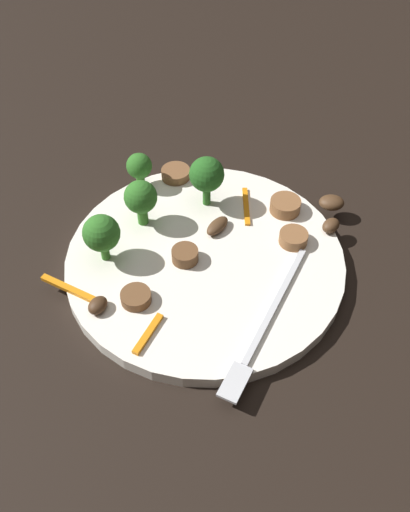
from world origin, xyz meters
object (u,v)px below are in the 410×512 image
at_px(plate, 205,261).
at_px(pepper_strip_0, 68,288).
at_px(sausage_slice_4, 176,174).
at_px(sausage_slice_2, 293,238).
at_px(mushroom_0, 332,203).
at_px(fork, 262,329).
at_px(mushroom_3, 98,305).
at_px(broccoli_floret_2, 102,234).
at_px(broccoli_floret_0, 141,198).
at_px(pepper_strip_3, 246,206).
at_px(mushroom_2, 213,225).
at_px(sausage_slice_0, 285,206).
at_px(broccoli_floret_1, 139,167).
at_px(sausage_slice_1, 136,297).
at_px(broccoli_floret_3, 207,175).
at_px(sausage_slice_3, 185,255).
at_px(pepper_strip_1, 148,334).
at_px(mushroom_1, 331,225).

bearing_deg(plate, pepper_strip_0, -52.60).
relative_size(plate, sausage_slice_4, 8.48).
xyz_separation_m(sausage_slice_2, mushroom_0, (-0.06, 0.03, 0.00)).
distance_m(fork, mushroom_3, 0.15).
xyz_separation_m(broccoli_floret_2, sausage_slice_2, (-0.08, 0.17, -0.03)).
xyz_separation_m(broccoli_floret_0, pepper_strip_3, (-0.06, 0.10, -0.03)).
xyz_separation_m(sausage_slice_4, pepper_strip_3, (0.02, 0.09, -0.00)).
bearing_deg(plate, mushroom_0, 136.60).
bearing_deg(mushroom_2, mushroom_0, 123.18).
bearing_deg(broccoli_floret_2, sausage_slice_0, 129.33).
distance_m(broccoli_floret_1, sausage_slice_1, 0.16).
height_order(broccoli_floret_1, mushroom_3, broccoli_floret_1).
bearing_deg(broccoli_floret_3, mushroom_2, 28.13).
distance_m(broccoli_floret_0, broccoli_floret_2, 0.06).
height_order(sausage_slice_3, pepper_strip_0, sausage_slice_3).
relative_size(sausage_slice_2, mushroom_2, 0.94).
xyz_separation_m(pepper_strip_0, pepper_strip_1, (0.02, 0.09, -0.00)).
relative_size(plate, mushroom_0, 10.25).
relative_size(sausage_slice_1, sausage_slice_4, 0.87).
distance_m(broccoli_floret_1, broccoli_floret_2, 0.11).
bearing_deg(broccoli_floret_2, fork, 78.72).
bearing_deg(mushroom_0, pepper_strip_0, -47.72).
distance_m(mushroom_2, pepper_strip_1, 0.14).
bearing_deg(plate, sausage_slice_3, -57.09).
relative_size(sausage_slice_0, pepper_strip_1, 0.72).
relative_size(sausage_slice_1, sausage_slice_2, 0.98).
bearing_deg(sausage_slice_0, pepper_strip_0, -44.08).
bearing_deg(broccoli_floret_0, sausage_slice_0, 115.73).
bearing_deg(plate, fork, 48.75).
bearing_deg(sausage_slice_3, pepper_strip_1, 0.09).
height_order(broccoli_floret_0, mushroom_2, broccoli_floret_0).
xyz_separation_m(sausage_slice_3, sausage_slice_4, (-0.11, -0.05, -0.00)).
distance_m(broccoli_floret_3, sausage_slice_1, 0.15).
distance_m(sausage_slice_0, pepper_strip_0, 0.24).
xyz_separation_m(plate, fork, (0.07, 0.08, 0.01)).
distance_m(broccoli_floret_0, pepper_strip_3, 0.12).
height_order(mushroom_0, mushroom_1, mushroom_0).
bearing_deg(sausage_slice_1, sausage_slice_2, 135.15).
bearing_deg(pepper_strip_3, sausage_slice_1, -21.43).
height_order(broccoli_floret_3, mushroom_2, broccoli_floret_3).
height_order(broccoli_floret_3, mushroom_3, broccoli_floret_3).
xyz_separation_m(broccoli_floret_0, mushroom_3, (0.12, 0.01, -0.03)).
bearing_deg(mushroom_3, sausage_slice_3, 146.98).
bearing_deg(sausage_slice_3, mushroom_2, 166.60).
distance_m(plate, pepper_strip_3, 0.08).
xyz_separation_m(plate, broccoli_floret_2, (0.03, -0.09, 0.04)).
bearing_deg(mushroom_2, pepper_strip_1, -4.67).
bearing_deg(broccoli_floret_1, broccoli_floret_2, 5.36).
height_order(sausage_slice_4, pepper_strip_0, sausage_slice_4).
bearing_deg(mushroom_3, plate, 142.96).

